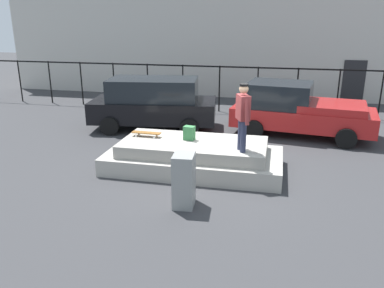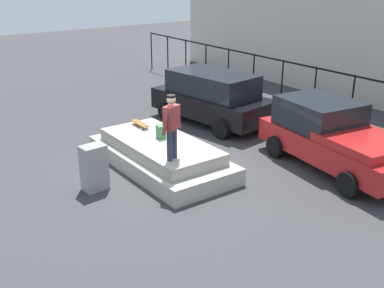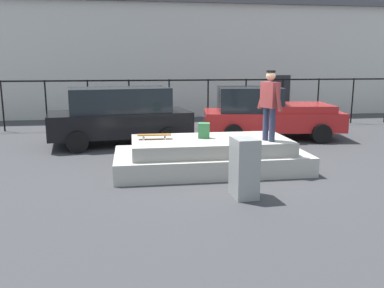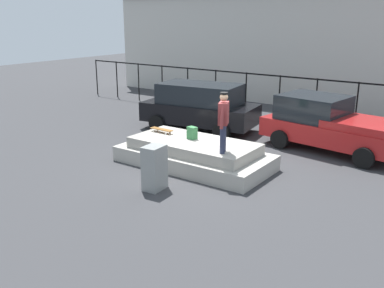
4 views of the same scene
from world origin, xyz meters
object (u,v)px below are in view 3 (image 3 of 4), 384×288
at_px(skateboard, 154,135).
at_px(car_red_pickup_mid, 267,113).
at_px(skateboarder, 270,101).
at_px(backpack, 204,131).
at_px(car_black_hatchback_near, 120,115).
at_px(utility_box, 244,168).

height_order(skateboard, car_red_pickup_mid, car_red_pickup_mid).
xyz_separation_m(skateboarder, backpack, (-1.45, 0.59, -0.76)).
bearing_deg(car_black_hatchback_near, skateboarder, -48.91).
relative_size(skateboard, backpack, 2.18).
bearing_deg(utility_box, skateboard, 120.89).
height_order(car_black_hatchback_near, car_red_pickup_mid, car_black_hatchback_near).
relative_size(skateboard, car_black_hatchback_near, 0.17).
bearing_deg(skateboarder, utility_box, -122.74).
bearing_deg(skateboard, car_black_hatchback_near, 104.61).
distance_m(car_black_hatchback_near, utility_box, 6.27).
height_order(backpack, car_black_hatchback_near, car_black_hatchback_near).
xyz_separation_m(skateboarder, utility_box, (-1.06, -1.64, -1.14)).
bearing_deg(backpack, skateboarder, -11.20).
bearing_deg(car_red_pickup_mid, utility_box, -112.91).
bearing_deg(backpack, car_black_hatchback_near, 132.22).
bearing_deg(backpack, utility_box, -68.94).
distance_m(skateboarder, car_red_pickup_mid, 4.71).
xyz_separation_m(car_black_hatchback_near, car_red_pickup_mid, (5.06, 0.30, -0.07)).
relative_size(backpack, utility_box, 0.32).
relative_size(skateboarder, car_black_hatchback_near, 0.35).
distance_m(car_black_hatchback_near, car_red_pickup_mid, 5.07).
bearing_deg(utility_box, backpack, 95.53).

